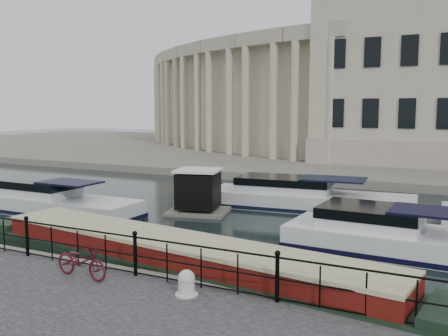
# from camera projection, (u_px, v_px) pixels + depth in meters

# --- Properties ---
(ground_plane) EXTENTS (160.00, 160.00, 0.00)m
(ground_plane) POSITION_uv_depth(u_px,v_px,m) (180.00, 271.00, 15.33)
(ground_plane) COLOR black
(ground_plane) RESTS_ON ground
(far_bank) EXTENTS (120.00, 42.00, 0.55)m
(far_bank) POSITION_uv_depth(u_px,v_px,m) (385.00, 155.00, 49.89)
(far_bank) COLOR #6B665B
(far_bank) RESTS_ON ground_plane
(railing) EXTENTS (24.14, 0.14, 1.22)m
(railing) POSITION_uv_depth(u_px,v_px,m) (135.00, 252.00, 13.19)
(railing) COLOR black
(railing) RESTS_ON near_quay
(civic_building) EXTENTS (53.55, 31.84, 16.85)m
(civic_building) POSITION_uv_depth(u_px,v_px,m) (369.00, 85.00, 45.71)
(civic_building) COLOR #ADA38C
(civic_building) RESTS_ON far_bank
(bicycle) EXTENTS (1.77, 0.73, 0.91)m
(bicycle) POSITION_uv_depth(u_px,v_px,m) (82.00, 261.00, 13.05)
(bicycle) COLOR #4E0D1A
(bicycle) RESTS_ON near_quay
(mooring_bollard) EXTENTS (0.55, 0.55, 0.62)m
(mooring_bollard) POSITION_uv_depth(u_px,v_px,m) (186.00, 283.00, 11.85)
(mooring_bollard) COLOR beige
(mooring_bollard) RESTS_ON near_quay
(narrowboat) EXTENTS (16.88, 4.31, 1.61)m
(narrowboat) POSITION_uv_depth(u_px,v_px,m) (177.00, 266.00, 14.65)
(narrowboat) COLOR black
(narrowboat) RESTS_ON ground_plane
(harbour_hut) EXTENTS (3.21, 2.88, 2.17)m
(harbour_hut) POSITION_uv_depth(u_px,v_px,m) (198.00, 193.00, 23.58)
(harbour_hut) COLOR #6B665B
(harbour_hut) RESTS_ON ground_plane
(cabin_cruisers) EXTENTS (27.40, 9.67, 1.99)m
(cabin_cruisers) POSITION_uv_depth(u_px,v_px,m) (284.00, 213.00, 21.91)
(cabin_cruisers) COLOR silver
(cabin_cruisers) RESTS_ON ground_plane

